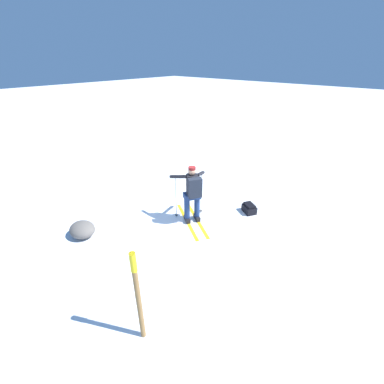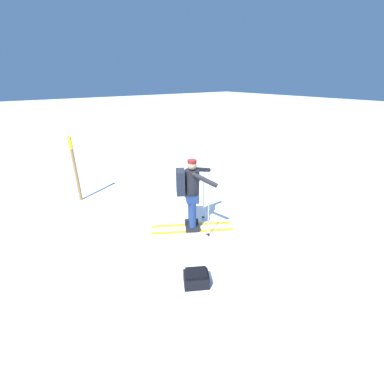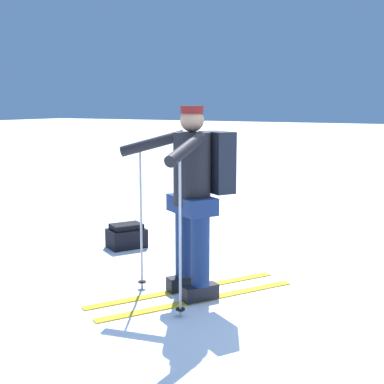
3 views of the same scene
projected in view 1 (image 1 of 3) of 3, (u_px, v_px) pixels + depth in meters
name	position (u px, v px, depth m)	size (l,w,h in m)	color
ground_plane	(185.00, 230.00, 6.65)	(80.00, 80.00, 0.00)	white
skier	(192.00, 192.00, 6.60)	(1.74, 1.27, 1.58)	gold
dropped_backpack	(249.00, 208.00, 7.36)	(0.49, 0.45, 0.27)	black
trail_marker	(137.00, 292.00, 3.69)	(0.09, 0.09, 1.73)	olive
rock_boulder	(82.00, 229.00, 6.37)	(0.68, 0.58, 0.37)	#5B5651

